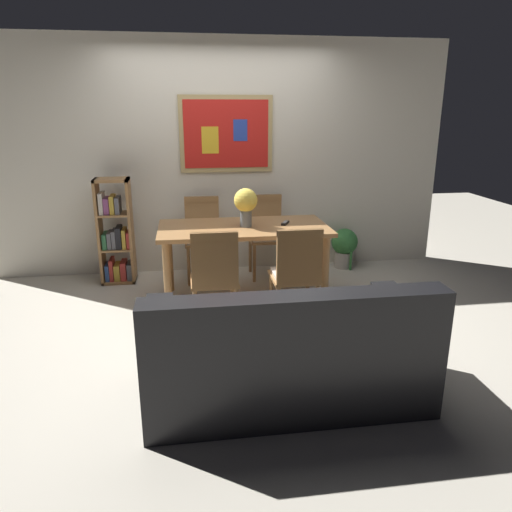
# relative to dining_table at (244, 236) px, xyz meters

# --- Properties ---
(ground_plane) EXTENTS (12.00, 12.00, 0.00)m
(ground_plane) POSITION_rel_dining_table_xyz_m (-0.13, -0.39, -0.66)
(ground_plane) COLOR beige
(wall_back_with_painting) EXTENTS (5.20, 0.14, 2.60)m
(wall_back_with_painting) POSITION_rel_dining_table_xyz_m (-0.13, 1.05, 0.65)
(wall_back_with_painting) COLOR silver
(wall_back_with_painting) RESTS_ON ground_plane
(dining_table) EXTENTS (1.64, 0.83, 0.75)m
(dining_table) POSITION_rel_dining_table_xyz_m (0.00, 0.00, 0.00)
(dining_table) COLOR #9E7042
(dining_table) RESTS_ON ground_plane
(dining_chair_far_right) EXTENTS (0.40, 0.41, 0.91)m
(dining_chair_far_right) POSITION_rel_dining_table_xyz_m (0.34, 0.72, -0.12)
(dining_chair_far_right) COLOR #9E7042
(dining_chair_far_right) RESTS_ON ground_plane
(dining_chair_near_left) EXTENTS (0.40, 0.41, 0.91)m
(dining_chair_near_left) POSITION_rel_dining_table_xyz_m (-0.33, -0.72, -0.12)
(dining_chair_near_left) COLOR #9E7042
(dining_chair_near_left) RESTS_ON ground_plane
(dining_chair_far_left) EXTENTS (0.40, 0.41, 0.91)m
(dining_chair_far_left) POSITION_rel_dining_table_xyz_m (-0.37, 0.71, -0.12)
(dining_chair_far_left) COLOR #9E7042
(dining_chair_far_left) RESTS_ON ground_plane
(dining_chair_near_right) EXTENTS (0.40, 0.41, 0.91)m
(dining_chair_near_right) POSITION_rel_dining_table_xyz_m (0.36, -0.73, -0.12)
(dining_chair_near_right) COLOR #9E7042
(dining_chair_near_right) RESTS_ON ground_plane
(leather_couch) EXTENTS (1.80, 0.84, 0.84)m
(leather_couch) POSITION_rel_dining_table_xyz_m (0.06, -1.80, -0.34)
(leather_couch) COLOR black
(leather_couch) RESTS_ON ground_plane
(bookshelf) EXTENTS (0.36, 0.28, 1.14)m
(bookshelf) POSITION_rel_dining_table_xyz_m (-1.31, 0.71, -0.14)
(bookshelf) COLOR #9E7042
(bookshelf) RESTS_ON ground_plane
(potted_ivy) EXTENTS (0.31, 0.31, 0.54)m
(potted_ivy) POSITION_rel_dining_table_xyz_m (1.32, 0.82, -0.39)
(potted_ivy) COLOR #B2ADA3
(potted_ivy) RESTS_ON ground_plane
(flower_vase) EXTENTS (0.23, 0.23, 0.37)m
(flower_vase) POSITION_rel_dining_table_xyz_m (0.02, -0.02, 0.33)
(flower_vase) COLOR slate
(flower_vase) RESTS_ON dining_table
(tv_remote) EXTENTS (0.11, 0.16, 0.02)m
(tv_remote) POSITION_rel_dining_table_xyz_m (0.42, 0.03, 0.11)
(tv_remote) COLOR black
(tv_remote) RESTS_ON dining_table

